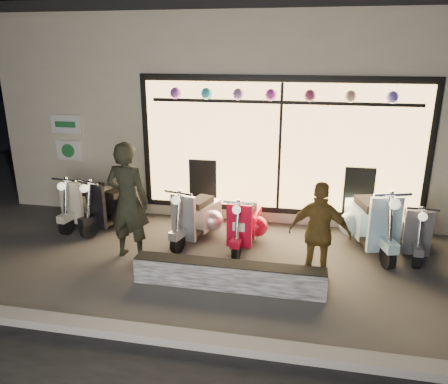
{
  "coord_description": "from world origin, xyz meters",
  "views": [
    {
      "loc": [
        1.34,
        -6.19,
        3.33
      ],
      "look_at": [
        -0.01,
        0.6,
        1.05
      ],
      "focal_mm": 35.0,
      "sensor_mm": 36.0,
      "label": 1
    }
  ],
  "objects_px": {
    "man": "(128,201)",
    "graffiti_barrier": "(228,275)",
    "scooter_red": "(246,223)",
    "scooter_silver": "(199,216)",
    "woman": "(320,233)"
  },
  "relations": [
    {
      "from": "graffiti_barrier",
      "to": "scooter_silver",
      "type": "height_order",
      "value": "scooter_silver"
    },
    {
      "from": "scooter_red",
      "to": "graffiti_barrier",
      "type": "bearing_deg",
      "value": -85.92
    },
    {
      "from": "graffiti_barrier",
      "to": "scooter_red",
      "type": "height_order",
      "value": "scooter_red"
    },
    {
      "from": "graffiti_barrier",
      "to": "man",
      "type": "bearing_deg",
      "value": 158.59
    },
    {
      "from": "man",
      "to": "graffiti_barrier",
      "type": "bearing_deg",
      "value": 163.43
    },
    {
      "from": "graffiti_barrier",
      "to": "woman",
      "type": "relative_size",
      "value": 1.81
    },
    {
      "from": "scooter_silver",
      "to": "woman",
      "type": "xyz_separation_m",
      "value": [
        2.13,
        -1.22,
        0.36
      ]
    },
    {
      "from": "man",
      "to": "scooter_red",
      "type": "bearing_deg",
      "value": -148.88
    },
    {
      "from": "scooter_red",
      "to": "man",
      "type": "height_order",
      "value": "man"
    },
    {
      "from": "scooter_red",
      "to": "man",
      "type": "bearing_deg",
      "value": -149.11
    },
    {
      "from": "scooter_silver",
      "to": "scooter_red",
      "type": "distance_m",
      "value": 0.89
    },
    {
      "from": "graffiti_barrier",
      "to": "scooter_red",
      "type": "xyz_separation_m",
      "value": [
        0.01,
        1.6,
        0.18
      ]
    },
    {
      "from": "graffiti_barrier",
      "to": "scooter_silver",
      "type": "xyz_separation_m",
      "value": [
        -0.87,
        1.69,
        0.21
      ]
    },
    {
      "from": "scooter_silver",
      "to": "man",
      "type": "relative_size",
      "value": 0.74
    },
    {
      "from": "scooter_silver",
      "to": "woman",
      "type": "relative_size",
      "value": 0.93
    }
  ]
}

